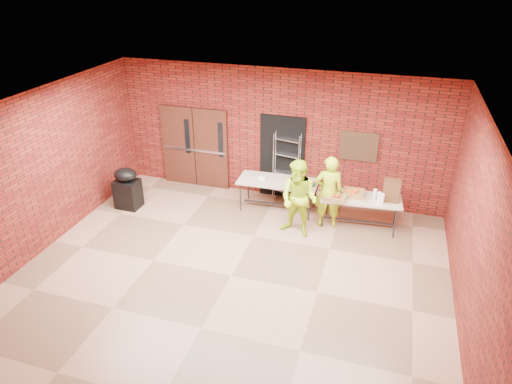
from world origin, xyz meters
TOP-DOWN VIEW (x-y plane):
  - room at (0.00, 0.00)m, footprint 8.08×7.08m
  - double_doors at (-2.20, 3.44)m, footprint 1.78×0.12m
  - dark_doorway at (0.10, 3.46)m, footprint 1.10×0.06m
  - bronze_plaque at (1.90, 3.45)m, footprint 0.85×0.04m
  - wire_rack at (0.25, 3.32)m, footprint 0.66×0.33m
  - table_left at (0.18, 2.76)m, footprint 1.87×0.83m
  - table_right at (2.12, 2.56)m, footprint 1.79×0.86m
  - basket_bananas at (1.38, 2.52)m, footprint 0.41×0.32m
  - basket_oranges at (1.95, 2.61)m, footprint 0.48×0.37m
  - basket_apples at (1.59, 2.32)m, footprint 0.48×0.37m
  - muffin_tray at (0.90, 2.77)m, footprint 0.36×0.36m
  - napkin_box at (-0.19, 2.72)m, footprint 0.17×0.11m
  - coffee_dispenser at (2.73, 2.64)m, footprint 0.35×0.31m
  - cup_stack_front at (2.49, 2.47)m, footprint 0.08×0.08m
  - cup_stack_mid at (2.57, 2.39)m, footprint 0.08×0.08m
  - cup_stack_back at (2.40, 2.57)m, footprint 0.08×0.08m
  - covered_grill at (-3.27, 1.82)m, footprint 0.57×0.48m
  - volunteer_woman at (1.43, 2.35)m, footprint 0.69×0.52m
  - volunteer_man at (0.88, 1.83)m, footprint 0.98×0.85m

SIDE VIEW (x-z plane):
  - covered_grill at x=-3.27m, z-range 0.00..1.01m
  - table_right at x=2.12m, z-range 0.30..1.01m
  - table_left at x=0.18m, z-range 0.32..1.08m
  - basket_bananas at x=1.38m, z-range 0.70..0.83m
  - basket_oranges at x=1.95m, z-range 0.70..0.85m
  - basket_apples at x=1.59m, z-range 0.70..0.85m
  - napkin_box at x=-0.19m, z-range 0.76..0.82m
  - muffin_tray at x=0.90m, z-range 0.76..0.84m
  - cup_stack_front at x=2.49m, z-range 0.71..0.95m
  - cup_stack_back at x=2.40m, z-range 0.71..0.95m
  - cup_stack_mid at x=2.57m, z-range 0.71..0.96m
  - volunteer_woman at x=1.43m, z-range 0.00..1.69m
  - volunteer_man at x=0.88m, z-range 0.00..1.72m
  - wire_rack at x=0.25m, z-range 0.00..1.73m
  - coffee_dispenser at x=2.73m, z-range 0.71..1.17m
  - dark_doorway at x=0.10m, z-range 0.00..2.10m
  - double_doors at x=-2.20m, z-range 0.00..2.10m
  - bronze_plaque at x=1.90m, z-range 1.20..1.90m
  - room at x=0.00m, z-range -0.04..3.24m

